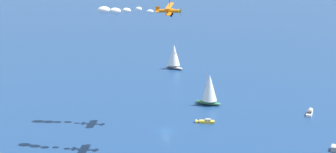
% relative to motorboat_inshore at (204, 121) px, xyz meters
% --- Properties ---
extents(ground_plane, '(2000.00, 2000.00, 0.00)m').
position_rel_motorboat_inshore_xyz_m(ground_plane, '(12.60, -5.62, -0.46)').
color(ground_plane, navy).
extents(motorboat_inshore, '(4.26, 5.85, 1.71)m').
position_rel_motorboat_inshore_xyz_m(motorboat_inshore, '(0.00, 0.00, 0.00)').
color(motorboat_inshore, gold).
rests_on(motorboat_inshore, ground_plane).
extents(sailboat_trailing, '(6.19, 9.85, 12.26)m').
position_rel_motorboat_inshore_xyz_m(sailboat_trailing, '(-16.64, -8.12, 5.14)').
color(sailboat_trailing, '#33704C').
rests_on(sailboat_trailing, ground_plane).
extents(sailboat_mid_cluster, '(6.31, 10.15, 12.65)m').
position_rel_motorboat_inshore_xyz_m(sailboat_mid_cluster, '(-52.97, -48.18, 5.31)').
color(sailboat_mid_cluster, '#9E9993').
rests_on(sailboat_mid_cluster, ground_plane).
extents(motorboat_outer_ring_a, '(6.88, 3.29, 1.93)m').
position_rel_motorboat_inshore_xyz_m(motorboat_outer_ring_a, '(-27.20, 24.04, 0.06)').
color(motorboat_outer_ring_a, white).
rests_on(motorboat_outer_ring_a, ground_plane).
extents(biplane_wingman, '(7.16, 7.07, 3.64)m').
position_rel_motorboat_inshore_xyz_m(biplane_wingman, '(20.38, 1.13, 36.73)').
color(biplane_wingman, orange).
extents(wingwalker_wingman, '(0.86, 0.49, 1.78)m').
position_rel_motorboat_inshore_xyz_m(wingwalker_wingman, '(20.61, 1.26, 38.90)').
color(wingwalker_wingman, '#1E4CB2').
extents(smoke_trail_wingman, '(7.91, 14.97, 2.36)m').
position_rel_motorboat_inshore_xyz_m(smoke_trail_wingman, '(26.58, -11.82, 36.38)').
color(smoke_trail_wingman, white).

